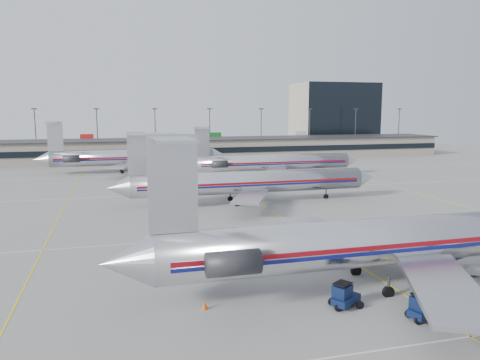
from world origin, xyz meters
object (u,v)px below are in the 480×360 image
object	(u,v)px
jet_second_row	(245,182)
tug_center	(423,308)
jet_foreground	(395,240)
belt_loader	(456,268)

from	to	relation	value
jet_second_row	tug_center	xyz separation A→B (m)	(0.68, -44.01, -2.45)
jet_foreground	belt_loader	size ratio (longest dim) A/B	10.15
jet_second_row	belt_loader	bearing A→B (deg)	-75.70
jet_foreground	tug_center	distance (m)	7.83
jet_foreground	jet_second_row	xyz separation A→B (m)	(-2.86, 37.08, -0.47)
jet_foreground	tug_center	xyz separation A→B (m)	(-2.17, -6.94, -2.92)
tug_center	belt_loader	distance (m)	11.26
jet_foreground	tug_center	bearing A→B (deg)	-107.39
jet_second_row	belt_loader	world-z (taller)	jet_second_row
jet_foreground	belt_loader	xyz separation A→B (m)	(6.55, 0.18, -3.15)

